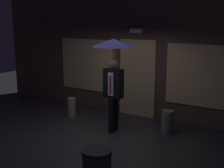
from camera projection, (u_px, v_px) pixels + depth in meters
The scene contains 5 objects.
ground_plane at pixel (94, 140), 7.19m from camera, with size 18.00×18.00×0.00m, color #2D2D33.
building_facade at pixel (141, 44), 8.70m from camera, with size 10.06×0.48×4.20m.
person_with_umbrella at pixel (113, 63), 7.38m from camera, with size 1.02×1.02×2.31m.
sidewalk_bollard at pixel (167, 122), 7.55m from camera, with size 0.30×0.30×0.58m, color slate.
sidewalk_bollard_2 at pixel (72, 107), 8.86m from camera, with size 0.23×0.23×0.55m, color #9E998E.
Camera 1 is at (3.86, -5.54, 2.82)m, focal length 49.31 mm.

